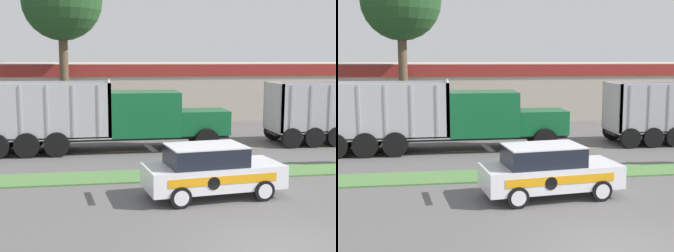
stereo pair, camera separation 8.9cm
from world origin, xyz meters
TOP-DOWN VIEW (x-y plane):
  - ground_plane at (0.00, 0.00)m, footprint 600.00×600.00m
  - grass_verge at (0.00, 7.37)m, footprint 120.00×1.85m
  - centre_line_3 at (-7.84, 12.30)m, footprint 2.40×0.14m
  - centre_line_4 at (-2.44, 12.30)m, footprint 2.40×0.14m
  - centre_line_5 at (2.96, 12.30)m, footprint 2.40×0.14m
  - dump_truck_far_right at (-2.77, 12.70)m, footprint 11.52×2.69m
  - rally_car at (-0.52, 4.46)m, footprint 4.61×2.36m
  - store_building_backdrop at (3.56, 28.27)m, footprint 30.90×12.10m

SIDE VIEW (x-z plane):
  - ground_plane at x=0.00m, z-range 0.00..0.00m
  - centre_line_3 at x=-7.84m, z-range 0.00..0.01m
  - centre_line_4 at x=-2.44m, z-range 0.00..0.01m
  - centre_line_5 at x=2.96m, z-range 0.00..0.01m
  - grass_verge at x=0.00m, z-range 0.00..0.06m
  - rally_car at x=-0.52m, z-range 0.01..1.76m
  - dump_truck_far_right at x=-2.77m, z-range -0.20..3.29m
  - store_building_backdrop at x=3.56m, z-range 0.00..4.07m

